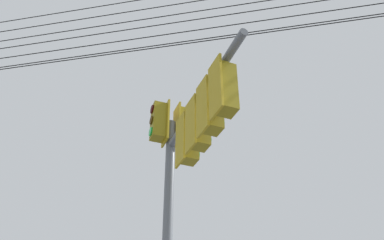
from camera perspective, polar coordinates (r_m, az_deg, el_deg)
The scene contains 2 objects.
signal_mast_assembly at distance 7.85m, azimuth -0.94°, elevation -5.44°, with size 2.95×3.03×7.10m.
overhead_wire_span at distance 11.44m, azimuth 3.79°, elevation 14.06°, with size 26.41×5.48×2.38m.
Camera 1 is at (-3.77, 6.20, 1.33)m, focal length 39.17 mm.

